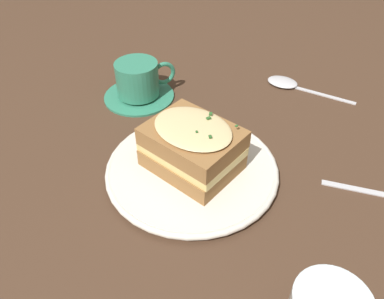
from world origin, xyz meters
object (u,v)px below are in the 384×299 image
object	(u,v)px
dinner_plate	(192,169)
teacup_with_saucer	(139,83)
spoon	(287,83)
sandwich	(192,147)

from	to	relation	value
dinner_plate	teacup_with_saucer	xyz separation A→B (m)	(-0.22, 0.02, 0.02)
teacup_with_saucer	spoon	bearing A→B (deg)	-14.93
dinner_plate	spoon	xyz separation A→B (m)	(-0.11, 0.28, -0.00)
spoon	dinner_plate	bearing A→B (deg)	172.55
sandwich	spoon	world-z (taller)	sandwich
dinner_plate	teacup_with_saucer	world-z (taller)	teacup_with_saucer
sandwich	spoon	size ratio (longest dim) A/B	0.92
sandwich	dinner_plate	bearing A→B (deg)	-146.41
dinner_plate	spoon	bearing A→B (deg)	111.55
dinner_plate	sandwich	xyz separation A→B (m)	(0.00, 0.00, 0.04)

